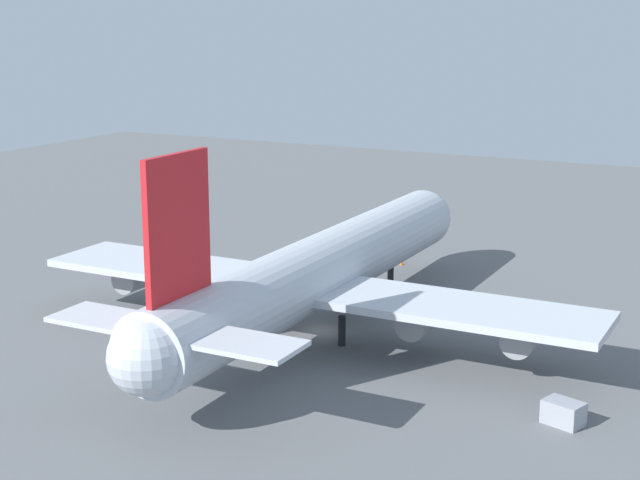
{
  "coord_description": "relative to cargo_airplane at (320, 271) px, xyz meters",
  "views": [
    {
      "loc": [
        -77.58,
        -40.28,
        29.79
      ],
      "look_at": [
        0.0,
        0.0,
        9.05
      ],
      "focal_mm": 53.63,
      "sensor_mm": 36.0,
      "label": 1
    }
  ],
  "objects": [
    {
      "name": "safety_cone_nose",
      "position": [
        26.82,
        2.72,
        -5.7
      ],
      "size": [
        0.46,
        0.46,
        0.66
      ],
      "primitive_type": "cone",
      "color": "orange",
      "rests_on": "ground_plane"
    },
    {
      "name": "cargo_container_aft",
      "position": [
        -10.54,
        -25.92,
        -5.13
      ],
      "size": [
        2.73,
        3.33,
        1.81
      ],
      "color": "#999EA8",
      "rests_on": "ground_plane"
    },
    {
      "name": "cargo_airplane",
      "position": [
        0.0,
        0.0,
        0.0
      ],
      "size": [
        59.44,
        54.95,
        20.11
      ],
      "color": "silver",
      "rests_on": "ground_plane"
    },
    {
      "name": "ground_plane",
      "position": [
        0.08,
        0.0,
        -6.03
      ],
      "size": [
        237.75,
        237.75,
        0.0
      ],
      "primitive_type": "plane",
      "color": "slate"
    }
  ]
}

